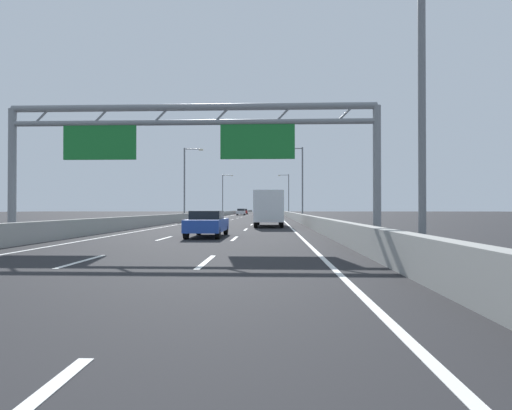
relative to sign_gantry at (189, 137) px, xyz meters
name	(u,v)px	position (x,y,z in m)	size (l,w,h in m)	color
ground_plane	(256,215)	(0.14, 80.56, -4.85)	(260.00, 260.00, 0.00)	#262628
lane_dash_left_1	(82,261)	(-1.66, -6.94, -4.84)	(0.16, 3.00, 0.01)	white
lane_dash_left_2	(164,238)	(-1.66, 2.06, -4.84)	(0.16, 3.00, 0.01)	white
lane_dash_left_3	(197,229)	(-1.66, 11.06, -4.84)	(0.16, 3.00, 0.01)	white
lane_dash_left_4	(214,225)	(-1.66, 20.06, -4.84)	(0.16, 3.00, 0.01)	white
lane_dash_left_5	(225,222)	(-1.66, 29.06, -4.84)	(0.16, 3.00, 0.01)	white
lane_dash_left_6	(232,220)	(-1.66, 38.06, -4.84)	(0.16, 3.00, 0.01)	white
lane_dash_left_7	(238,218)	(-1.66, 47.06, -4.84)	(0.16, 3.00, 0.01)	white
lane_dash_left_8	(242,217)	(-1.66, 56.06, -4.84)	(0.16, 3.00, 0.01)	white
lane_dash_left_9	(245,216)	(-1.66, 65.06, -4.84)	(0.16, 3.00, 0.01)	white
lane_dash_left_10	(247,215)	(-1.66, 74.06, -4.84)	(0.16, 3.00, 0.01)	white
lane_dash_left_11	(250,215)	(-1.66, 83.06, -4.84)	(0.16, 3.00, 0.01)	white
lane_dash_left_12	(251,214)	(-1.66, 92.06, -4.84)	(0.16, 3.00, 0.01)	white
lane_dash_left_13	(253,214)	(-1.66, 101.06, -4.84)	(0.16, 3.00, 0.01)	white
lane_dash_left_14	(254,214)	(-1.66, 110.06, -4.84)	(0.16, 3.00, 0.01)	white
lane_dash_left_15	(255,213)	(-1.66, 119.06, -4.84)	(0.16, 3.00, 0.01)	white
lane_dash_left_16	(256,213)	(-1.66, 128.06, -4.84)	(0.16, 3.00, 0.01)	white
lane_dash_left_17	(257,213)	(-1.66, 137.06, -4.84)	(0.16, 3.00, 0.01)	white
lane_dash_right_1	(206,262)	(1.94, -6.94, -4.84)	(0.16, 3.00, 0.01)	white
lane_dash_right_2	(235,239)	(1.94, 2.06, -4.84)	(0.16, 3.00, 0.01)	white
lane_dash_right_3	(246,230)	(1.94, 11.06, -4.84)	(0.16, 3.00, 0.01)	white
lane_dash_right_4	(252,225)	(1.94, 20.06, -4.84)	(0.16, 3.00, 0.01)	white
lane_dash_right_5	(255,222)	(1.94, 29.06, -4.84)	(0.16, 3.00, 0.01)	white
lane_dash_right_6	(258,220)	(1.94, 38.06, -4.84)	(0.16, 3.00, 0.01)	white
lane_dash_right_7	(260,218)	(1.94, 47.06, -4.84)	(0.16, 3.00, 0.01)	white
lane_dash_right_8	(261,217)	(1.94, 56.06, -4.84)	(0.16, 3.00, 0.01)	white
lane_dash_right_9	(262,216)	(1.94, 65.06, -4.84)	(0.16, 3.00, 0.01)	white
lane_dash_right_10	(263,215)	(1.94, 74.06, -4.84)	(0.16, 3.00, 0.01)	white
lane_dash_right_11	(264,215)	(1.94, 83.06, -4.84)	(0.16, 3.00, 0.01)	white
lane_dash_right_12	(264,214)	(1.94, 92.06, -4.84)	(0.16, 3.00, 0.01)	white
lane_dash_right_13	(265,214)	(1.94, 101.06, -4.84)	(0.16, 3.00, 0.01)	white
lane_dash_right_14	(265,214)	(1.94, 110.06, -4.84)	(0.16, 3.00, 0.01)	white
lane_dash_right_15	(266,213)	(1.94, 119.06, -4.84)	(0.16, 3.00, 0.01)	white
lane_dash_right_16	(266,213)	(1.94, 128.06, -4.84)	(0.16, 3.00, 0.01)	white
lane_dash_right_17	(266,213)	(1.94, 137.06, -4.84)	(0.16, 3.00, 0.01)	white
edge_line_left	(230,216)	(-5.11, 68.56, -4.84)	(0.16, 176.00, 0.01)	white
edge_line_right	(279,216)	(5.39, 68.56, -4.84)	(0.16, 176.00, 0.01)	white
barrier_left	(232,213)	(-6.76, 90.56, -4.37)	(0.45, 220.00, 0.95)	#9E9E99
barrier_right	(283,213)	(7.04, 90.56, -4.37)	(0.45, 220.00, 0.95)	#9E9E99
sign_gantry	(189,137)	(0.00, 0.00, 0.00)	(17.26, 0.36, 6.36)	gray
streetlamp_right_near	(413,64)	(7.61, -7.52, 0.55)	(2.58, 0.28, 9.50)	slate
streetlamp_left_mid	(186,179)	(-7.33, 34.09, 0.55)	(2.58, 0.28, 9.50)	slate
streetlamp_right_mid	(301,179)	(7.61, 34.09, 0.55)	(2.58, 0.28, 9.50)	slate
streetlamp_left_far	(224,192)	(-7.33, 75.70, 0.55)	(2.58, 0.28, 9.50)	slate
streetlamp_right_far	(288,192)	(7.61, 75.70, 0.55)	(2.58, 0.28, 9.50)	slate
black_car	(272,211)	(3.93, 103.27, -4.11)	(1.78, 4.52, 1.44)	black
silver_car	(270,213)	(3.59, 57.64, -4.10)	(1.82, 4.50, 1.45)	#A8ADB2
red_car	(244,211)	(-3.66, 92.78, -4.07)	(1.82, 4.39, 1.51)	red
white_car	(241,212)	(-3.31, 76.32, -4.06)	(1.88, 4.14, 1.54)	silver
blue_car	(207,223)	(0.35, 3.34, -4.11)	(1.81, 4.65, 1.41)	#2347AD
box_truck	(269,207)	(3.60, 16.33, -3.20)	(2.36, 8.00, 2.98)	silver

